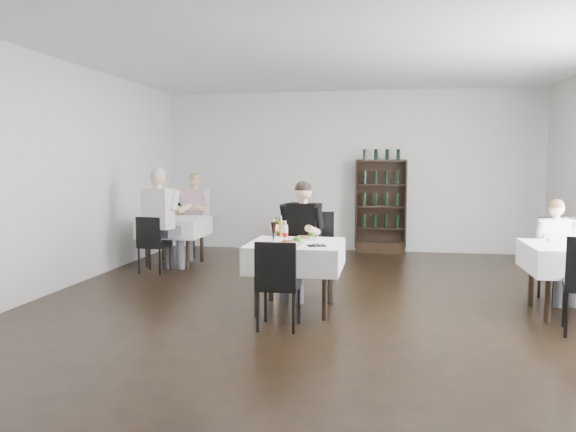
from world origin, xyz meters
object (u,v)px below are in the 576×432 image
object	(u,v)px
potted_tree	(292,228)
diner_main	(301,230)
main_table	(296,256)
wine_shelf	(381,207)

from	to	relation	value
potted_tree	diner_main	distance (m)	3.58
diner_main	main_table	bearing A→B (deg)	-86.74
wine_shelf	potted_tree	world-z (taller)	wine_shelf
potted_tree	diner_main	size ratio (longest dim) A/B	0.62
wine_shelf	diner_main	size ratio (longest dim) A/B	1.21
wine_shelf	diner_main	world-z (taller)	wine_shelf
main_table	potted_tree	size ratio (longest dim) A/B	1.16
main_table	diner_main	bearing A→B (deg)	93.26
potted_tree	diner_main	bearing A→B (deg)	-78.95
wine_shelf	main_table	world-z (taller)	wine_shelf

